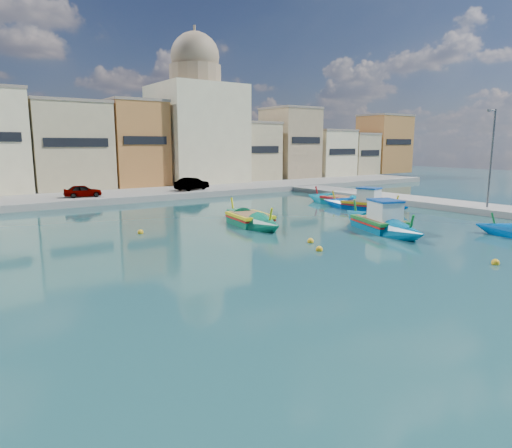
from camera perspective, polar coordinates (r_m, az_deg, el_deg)
name	(u,v)px	position (r m, az deg, el deg)	size (l,w,h in m)	color
ground	(414,262)	(22.48, 19.15, -4.47)	(160.00, 160.00, 0.00)	#173D45
north_quay	(148,194)	(48.26, -13.32, 3.65)	(80.00, 8.00, 0.60)	gray
north_townhouses	(175,147)	(57.42, -10.05, 9.43)	(83.20, 7.87, 10.19)	tan
church_block	(196,120)	(59.55, -7.46, 12.80)	(10.00, 10.00, 19.10)	beige
quay_street_lamp	(491,158)	(39.89, 27.30, 7.36)	(1.18, 0.16, 8.00)	#595B60
parked_cars	(48,192)	(44.00, -24.55, 3.62)	(32.40, 2.67, 1.31)	#4C1919
luzzu_turquoise_cabin	(380,224)	(29.95, 15.26, -0.03)	(5.29, 9.72, 3.08)	#006596
luzzu_blue_cabin	(364,205)	(39.09, 13.34, 2.29)	(3.92, 8.25, 2.84)	#0042A2
luzzu_cyan_mid	(342,202)	(41.92, 10.66, 2.78)	(2.78, 8.66, 2.52)	#00799D
luzzu_green	(250,221)	(30.82, -0.76, 0.43)	(3.38, 8.58, 2.63)	#0A6F4E
mooring_buoys	(339,234)	(27.84, 10.28, -1.19)	(20.84, 19.31, 0.36)	yellow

